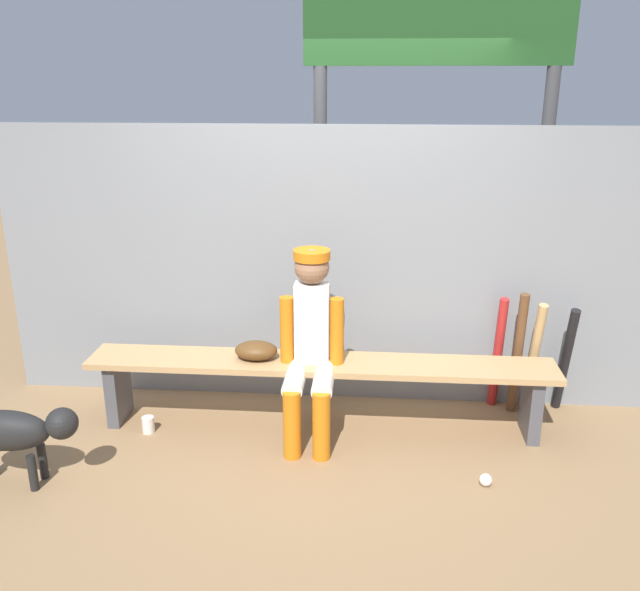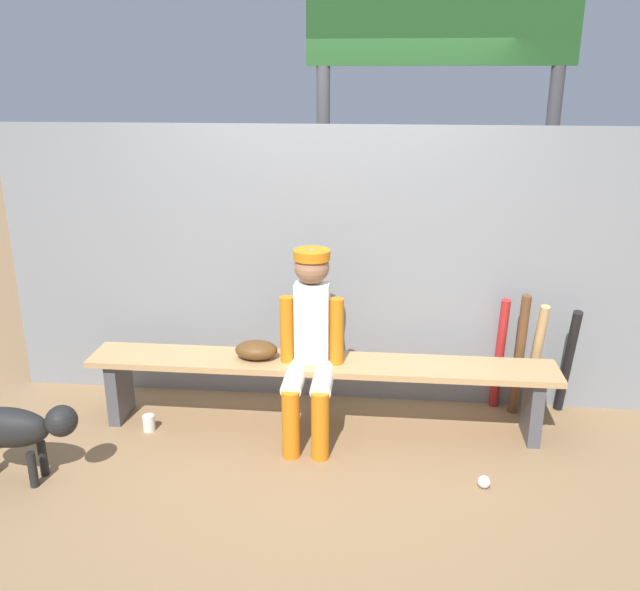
% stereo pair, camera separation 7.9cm
% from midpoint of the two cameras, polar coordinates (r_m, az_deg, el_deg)
% --- Properties ---
extents(ground_plane, '(30.00, 30.00, 0.00)m').
position_cam_midpoint_polar(ground_plane, '(4.58, -0.50, -11.15)').
color(ground_plane, olive).
extents(chainlink_fence, '(4.58, 0.03, 1.95)m').
position_cam_midpoint_polar(chainlink_fence, '(4.64, -0.02, 2.34)').
color(chainlink_fence, gray).
rests_on(chainlink_fence, ground_plane).
extents(dugout_bench, '(3.06, 0.36, 0.48)m').
position_cam_midpoint_polar(dugout_bench, '(4.40, -0.52, -6.77)').
color(dugout_bench, tan).
rests_on(dugout_bench, ground_plane).
extents(player_seated, '(0.41, 0.55, 1.23)m').
position_cam_midpoint_polar(player_seated, '(4.19, -1.36, -3.85)').
color(player_seated, silver).
rests_on(player_seated, ground_plane).
extents(baseball_glove, '(0.28, 0.20, 0.12)m').
position_cam_midpoint_polar(baseball_glove, '(4.39, -6.00, -4.70)').
color(baseball_glove, '#593819').
rests_on(baseball_glove, dugout_bench).
extents(bat_aluminum_red, '(0.08, 0.17, 0.83)m').
position_cam_midpoint_polar(bat_aluminum_red, '(4.80, 14.51, -4.78)').
color(bat_aluminum_red, '#B22323').
rests_on(bat_aluminum_red, ground_plane).
extents(bat_wood_dark, '(0.07, 0.15, 0.89)m').
position_cam_midpoint_polar(bat_wood_dark, '(4.74, 16.10, -4.84)').
color(bat_wood_dark, brown).
rests_on(bat_wood_dark, ground_plane).
extents(bat_wood_tan, '(0.10, 0.23, 0.83)m').
position_cam_midpoint_polar(bat_wood_tan, '(4.78, 17.31, -5.14)').
color(bat_wood_tan, tan).
rests_on(bat_wood_tan, ground_plane).
extents(bat_aluminum_black, '(0.07, 0.24, 0.80)m').
position_cam_midpoint_polar(bat_aluminum_black, '(4.86, 19.80, -5.23)').
color(bat_aluminum_black, black).
rests_on(bat_aluminum_black, ground_plane).
extents(baseball, '(0.07, 0.07, 0.07)m').
position_cam_midpoint_polar(baseball, '(4.09, 13.43, -15.10)').
color(baseball, white).
rests_on(baseball, ground_plane).
extents(cup_on_ground, '(0.08, 0.08, 0.11)m').
position_cam_midpoint_polar(cup_on_ground, '(4.64, -14.96, -10.63)').
color(cup_on_ground, silver).
rests_on(cup_on_ground, ground_plane).
extents(cup_on_bench, '(0.08, 0.08, 0.11)m').
position_cam_midpoint_polar(cup_on_bench, '(4.40, -2.19, -4.66)').
color(cup_on_bench, '#1E47AD').
rests_on(cup_on_bench, dugout_bench).
extents(scoreboard, '(2.17, 0.27, 3.42)m').
position_cam_midpoint_polar(scoreboard, '(5.09, 10.19, 19.60)').
color(scoreboard, '#3F3F42').
rests_on(scoreboard, ground_plane).
extents(dog, '(0.84, 0.20, 0.49)m').
position_cam_midpoint_polar(dog, '(4.24, -25.13, -10.49)').
color(dog, black).
rests_on(dog, ground_plane).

